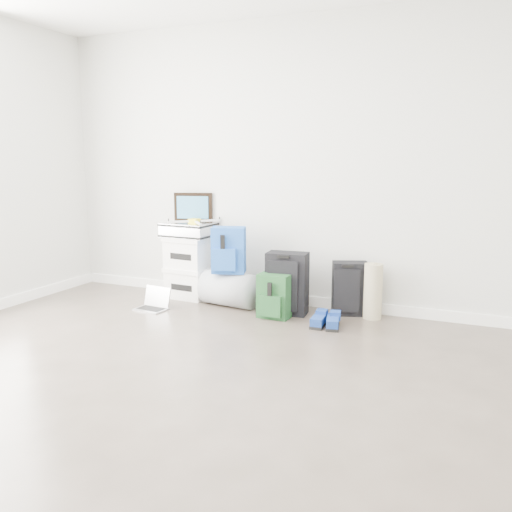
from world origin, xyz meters
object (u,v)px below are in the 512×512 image
at_px(briefcase, 189,230).
at_px(duffel_bag, 230,289).
at_px(laptop, 154,304).
at_px(large_suitcase, 287,283).
at_px(carry_on, 349,289).
at_px(boxes_stack, 190,267).

height_order(briefcase, duffel_bag, briefcase).
bearing_deg(briefcase, laptop, -96.88).
relative_size(large_suitcase, laptop, 1.84).
relative_size(briefcase, large_suitcase, 0.85).
bearing_deg(laptop, briefcase, 86.57).
bearing_deg(large_suitcase, carry_on, 14.87).
bearing_deg(briefcase, duffel_bag, -11.93).
distance_m(briefcase, laptop, 0.85).
bearing_deg(carry_on, duffel_bag, 168.04).
bearing_deg(briefcase, large_suitcase, -5.98).
xyz_separation_m(duffel_bag, laptop, (-0.62, -0.39, -0.12)).
xyz_separation_m(boxes_stack, laptop, (-0.09, -0.53, -0.27)).
height_order(carry_on, laptop, carry_on).
relative_size(duffel_bag, laptop, 1.74).
distance_m(briefcase, large_suitcase, 1.21).
bearing_deg(duffel_bag, large_suitcase, 5.20).
distance_m(duffel_bag, laptop, 0.74).
distance_m(boxes_stack, large_suitcase, 1.14).
height_order(large_suitcase, carry_on, large_suitcase).
bearing_deg(large_suitcase, briefcase, 165.35).
height_order(boxes_stack, duffel_bag, boxes_stack).
bearing_deg(briefcase, carry_on, 3.77).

